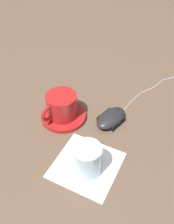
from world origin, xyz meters
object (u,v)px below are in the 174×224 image
at_px(saucer, 64,116).
at_px(computer_mouse, 111,118).
at_px(coffee_cup, 61,105).
at_px(drinking_glass, 87,160).

distance_m(saucer, computer_mouse, 0.14).
relative_size(saucer, coffee_cup, 1.10).
bearing_deg(coffee_cup, computer_mouse, -149.76).
bearing_deg(coffee_cup, drinking_glass, 149.77).
bearing_deg(saucer, computer_mouse, -149.74).
bearing_deg(drinking_glass, saucer, -31.31).
distance_m(saucer, coffee_cup, 0.04).
bearing_deg(coffee_cup, saucer, -150.39).
bearing_deg(saucer, coffee_cup, 29.61).
bearing_deg(drinking_glass, coffee_cup, -30.23).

